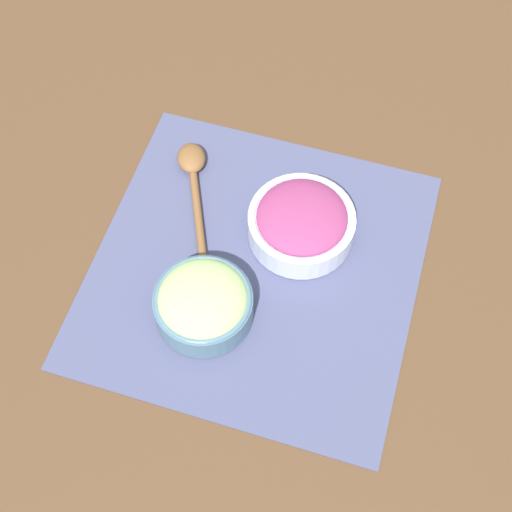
% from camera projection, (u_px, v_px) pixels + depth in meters
% --- Properties ---
extents(ground_plane, '(3.00, 3.00, 0.00)m').
position_uv_depth(ground_plane, '(256.00, 268.00, 1.02)').
color(ground_plane, '#513823').
extents(placemat, '(0.45, 0.46, 0.00)m').
position_uv_depth(placemat, '(256.00, 267.00, 1.01)').
color(placemat, '#474C70').
rests_on(placemat, ground_plane).
extents(onion_bowl, '(0.15, 0.15, 0.06)m').
position_uv_depth(onion_bowl, '(302.00, 222.00, 1.01)').
color(onion_bowl, silver).
rests_on(onion_bowl, placemat).
extents(cucumber_bowl, '(0.13, 0.13, 0.07)m').
position_uv_depth(cucumber_bowl, '(203.00, 303.00, 0.95)').
color(cucumber_bowl, slate).
rests_on(cucumber_bowl, placemat).
extents(wooden_spoon, '(0.12, 0.21, 0.02)m').
position_uv_depth(wooden_spoon, '(193.00, 176.00, 1.08)').
color(wooden_spoon, brown).
rests_on(wooden_spoon, placemat).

